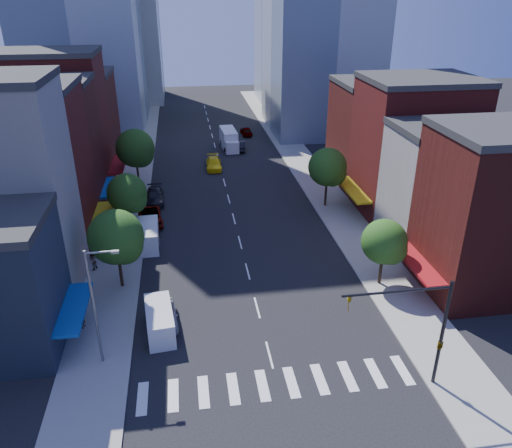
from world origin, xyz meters
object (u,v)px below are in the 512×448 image
(cargo_van_near, at_px, (160,322))
(box_truck, at_px, (229,140))
(parked_car_second, at_px, (149,235))
(pedestrian_near, at_px, (82,318))
(parked_car_front, at_px, (166,315))
(taxi, at_px, (214,163))
(traffic_car_oncoming, at_px, (240,145))
(parked_car_rear, at_px, (155,196))
(pedestrian_far, at_px, (93,262))
(traffic_car_far, at_px, (246,131))
(parked_car_third, at_px, (150,218))
(cargo_van_far, at_px, (148,236))

(cargo_van_near, distance_m, box_truck, 49.22)
(parked_car_second, height_order, pedestrian_near, pedestrian_near)
(parked_car_front, height_order, taxi, taxi)
(traffic_car_oncoming, bearing_deg, parked_car_rear, 64.59)
(cargo_van_near, bearing_deg, pedestrian_near, 160.70)
(cargo_van_near, relative_size, box_truck, 0.68)
(parked_car_second, relative_size, pedestrian_near, 2.37)
(pedestrian_far, bearing_deg, parked_car_rear, -167.13)
(cargo_van_near, bearing_deg, parked_car_rear, 86.71)
(parked_car_rear, distance_m, traffic_car_far, 33.00)
(parked_car_front, xyz_separation_m, pedestrian_far, (-6.95, 9.23, 0.27))
(parked_car_third, distance_m, pedestrian_near, 19.35)
(parked_car_front, xyz_separation_m, pedestrian_near, (-6.49, 0.22, 0.25))
(traffic_car_oncoming, bearing_deg, cargo_van_near, 83.24)
(parked_car_second, distance_m, traffic_car_far, 42.67)
(parked_car_second, height_order, pedestrian_far, pedestrian_far)
(cargo_van_far, bearing_deg, box_truck, 68.81)
(parked_car_second, xyz_separation_m, parked_car_rear, (0.33, 10.46, 0.13))
(parked_car_second, distance_m, box_truck, 34.25)
(traffic_car_oncoming, bearing_deg, traffic_car_far, -96.13)
(pedestrian_near, relative_size, pedestrian_far, 0.98)
(traffic_car_far, xyz_separation_m, pedestrian_near, (-20.14, -54.26, 0.25))
(cargo_van_far, relative_size, traffic_car_far, 1.26)
(cargo_van_far, bearing_deg, parked_car_second, 88.49)
(parked_car_third, xyz_separation_m, traffic_car_oncoming, (13.47, 26.48, 0.02))
(cargo_van_near, distance_m, pedestrian_near, 6.21)
(traffic_car_far, distance_m, pedestrian_near, 57.88)
(traffic_car_oncoming, bearing_deg, pedestrian_far, 70.63)
(traffic_car_oncoming, relative_size, pedestrian_near, 2.83)
(parked_car_front, bearing_deg, box_truck, 73.94)
(parked_car_front, height_order, traffic_car_far, traffic_car_far)
(pedestrian_far, bearing_deg, box_truck, -172.83)
(parked_car_third, distance_m, pedestrian_far, 10.99)
(cargo_van_far, distance_m, traffic_car_far, 43.79)
(taxi, xyz_separation_m, traffic_car_far, (7.15, 17.49, -0.04))
(parked_car_second, xyz_separation_m, cargo_van_far, (0.00, -1.20, 0.47))
(parked_car_third, relative_size, cargo_van_far, 1.01)
(parked_car_front, xyz_separation_m, parked_car_third, (-2.00, 19.04, 0.03))
(parked_car_rear, distance_m, pedestrian_far, 16.86)
(parked_car_second, height_order, traffic_car_oncoming, traffic_car_oncoming)
(parked_car_third, xyz_separation_m, cargo_van_far, (0.00, -5.46, 0.37))
(traffic_car_far, bearing_deg, parked_car_third, 62.76)
(parked_car_front, relative_size, box_truck, 0.56)
(parked_car_second, distance_m, pedestrian_near, 15.24)
(box_truck, xyz_separation_m, pedestrian_near, (-16.28, -46.71, -0.45))
(traffic_car_far, bearing_deg, pedestrian_far, 62.11)
(parked_car_third, bearing_deg, traffic_car_oncoming, 56.37)
(parked_car_rear, distance_m, cargo_van_far, 11.67)
(traffic_car_oncoming, relative_size, box_truck, 0.62)
(parked_car_rear, xyz_separation_m, pedestrian_near, (-4.82, -25.03, 0.20))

